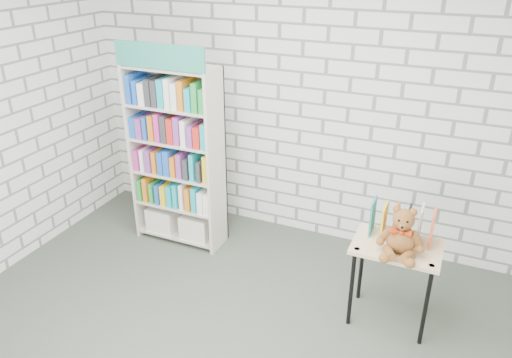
% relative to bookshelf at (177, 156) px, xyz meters
% --- Properties ---
extents(ground, '(4.50, 4.50, 0.00)m').
position_rel_bookshelf_xyz_m(ground, '(1.02, -1.36, -0.92)').
color(ground, '#3F473C').
rests_on(ground, ground).
extents(room_shell, '(4.52, 4.02, 2.81)m').
position_rel_bookshelf_xyz_m(room_shell, '(1.02, -1.36, 0.87)').
color(room_shell, silver).
rests_on(room_shell, ground).
extents(bookshelf, '(0.90, 0.35, 2.01)m').
position_rel_bookshelf_xyz_m(bookshelf, '(0.00, 0.00, 0.00)').
color(bookshelf, beige).
rests_on(bookshelf, ground).
extents(display_table, '(0.66, 0.46, 0.71)m').
position_rel_bookshelf_xyz_m(display_table, '(2.19, -0.42, -0.31)').
color(display_table, '#DDBF84').
rests_on(display_table, ground).
extents(table_books, '(0.46, 0.20, 0.27)m').
position_rel_bookshelf_xyz_m(table_books, '(2.19, -0.32, -0.07)').
color(table_books, teal).
rests_on(table_books, display_table).
extents(teddy_bear, '(0.35, 0.32, 0.37)m').
position_rel_bookshelf_xyz_m(teddy_bear, '(2.22, -0.53, -0.06)').
color(teddy_bear, brown).
rests_on(teddy_bear, display_table).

